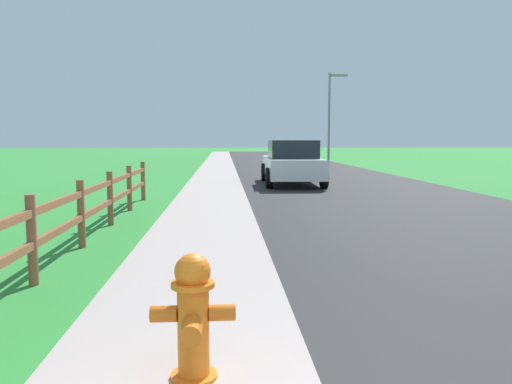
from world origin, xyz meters
name	(u,v)px	position (x,y,z in m)	size (l,w,h in m)	color
ground_plane	(236,169)	(0.00, 25.00, 0.00)	(120.00, 120.00, 0.00)	#2E8536
road_asphalt	(296,167)	(3.50, 27.00, 0.00)	(7.00, 66.00, 0.01)	#292929
curb_concrete	(182,167)	(-3.00, 27.00, 0.00)	(6.00, 66.00, 0.01)	#A99A94
grass_verge	(155,167)	(-4.50, 27.00, 0.01)	(5.00, 66.00, 0.00)	#2E8536
fire_hydrant	(193,315)	(-0.86, 1.91, 0.46)	(0.58, 0.49, 0.88)	orange
rail_fence	(81,209)	(-2.78, 6.15, 0.60)	(0.11, 11.70, 1.03)	brown
parked_suv_white	(292,162)	(1.80, 16.31, 0.79)	(2.13, 4.68, 1.58)	white
street_lamp	(331,110)	(6.04, 29.49, 3.41)	(1.17, 0.20, 5.65)	gray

